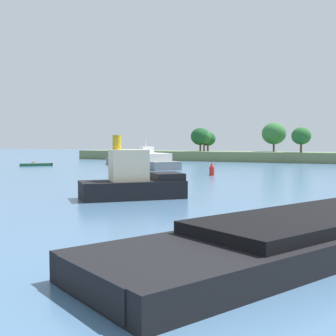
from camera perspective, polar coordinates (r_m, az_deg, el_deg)
treeline_island at (r=107.92m, az=7.37°, el=2.08°), size 76.07×10.61×9.23m
white_riverboat at (r=82.36m, az=-3.80°, el=1.06°), size 22.25×19.57×5.20m
fishing_skiff at (r=87.80m, az=-16.95°, el=0.42°), size 4.90×5.02×1.02m
tugboat at (r=36.48m, az=-4.51°, el=-1.83°), size 8.72×8.37×5.29m
channel_buoy_red at (r=61.10m, az=5.76°, el=-0.23°), size 0.70×0.70×1.90m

